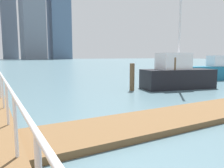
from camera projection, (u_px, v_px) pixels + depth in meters
The scene contains 9 objects.
ground_plane at pixel (46, 85), 15.95m from camera, with size 300.00×300.00×0.00m, color slate.
floating_dock at pixel (213, 110), 8.08m from camera, with size 14.33×2.00×0.18m, color brown.
boardwalk_railing at pixel (6, 90), 5.30m from camera, with size 0.06×28.03×1.08m.
dock_piling_1 at pixel (132, 77), 13.18m from camera, with size 0.29×0.29×1.65m, color brown.
dock_piling_2 at pixel (174, 74), 13.39m from camera, with size 0.24×0.24×2.00m, color brown.
moored_boat_0 at pixel (216, 70), 19.31m from camera, with size 6.69×2.91×2.14m.
moored_boat_3 at pixel (177, 74), 14.15m from camera, with size 4.96×2.70×9.00m.
skyline_tower_3 at pixel (32, 12), 136.25m from camera, with size 13.56×12.24×58.77m, color slate.
skyline_tower_4 at pixel (59, 2), 146.27m from camera, with size 13.36×11.78×76.30m, color slate.
Camera 1 is at (-3.45, 3.82, 2.09)m, focal length 35.01 mm.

